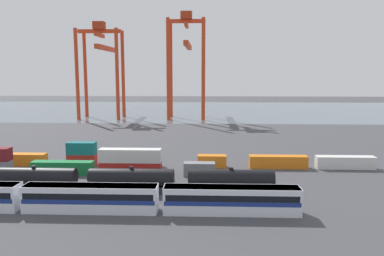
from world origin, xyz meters
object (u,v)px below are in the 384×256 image
shipping_container_11 (212,161)px  gantry_crane_west (102,59)px  freight_tank_row (132,180)px  gantry_crane_central (187,55)px  passenger_train (91,197)px  shipping_container_12 (278,162)px

shipping_container_11 → gantry_crane_west: size_ratio=0.15×
freight_tank_row → gantry_crane_central: gantry_crane_central is taller
passenger_train → gantry_crane_central: size_ratio=1.32×
freight_tank_row → gantry_crane_west: bearing=107.4°
gantry_crane_central → shipping_container_11: bearing=-83.7°
passenger_train → gantry_crane_west: gantry_crane_west is taller
passenger_train → shipping_container_11: passenger_train is taller
freight_tank_row → gantry_crane_west: 115.70m
shipping_container_11 → shipping_container_12: (13.94, 0.00, 0.00)m
passenger_train → shipping_container_12: (31.77, 26.80, -0.84)m
gantry_crane_central → passenger_train: bearing=-93.8°
freight_tank_row → shipping_container_11: (13.64, 17.83, -0.81)m
shipping_container_12 → gantry_crane_west: 111.87m
shipping_container_11 → gantry_crane_west: bearing=117.7°
freight_tank_row → gantry_crane_central: size_ratio=1.04×
freight_tank_row → passenger_train: bearing=-115.0°
freight_tank_row → shipping_container_12: (27.58, 17.83, -0.81)m
passenger_train → shipping_container_11: bearing=56.4°
shipping_container_11 → shipping_container_12: size_ratio=0.50×
freight_tank_row → gantry_crane_central: bearing=88.1°
shipping_container_11 → gantry_crane_west: gantry_crane_west is taller
freight_tank_row → shipping_container_11: bearing=52.6°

